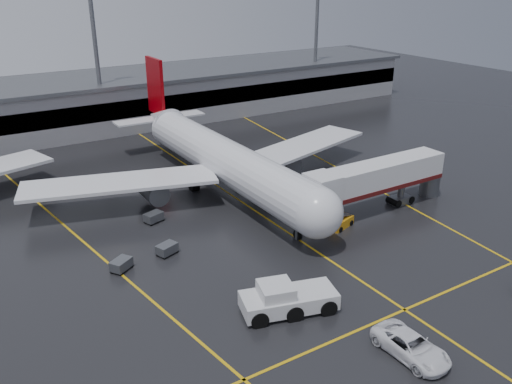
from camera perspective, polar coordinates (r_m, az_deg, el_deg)
ground at (r=61.74m, az=0.59°, el=-2.45°), size 220.00×220.00×0.00m
apron_line_centre at (r=61.74m, az=0.59°, el=-2.45°), size 0.25×90.00×0.02m
apron_line_stop at (r=47.14m, az=15.49°, el=-11.94°), size 60.00×0.25×0.02m
apron_line_left at (r=63.58m, az=-19.91°, el=-3.11°), size 9.99×69.35×0.02m
apron_line_right at (r=79.16m, az=7.69°, el=3.08°), size 7.57×69.64×0.02m
terminal at (r=102.08m, az=-14.27°, el=9.51°), size 122.00×19.00×8.60m
light_mast_mid at (r=93.34m, az=-16.66°, el=14.46°), size 3.00×1.20×25.45m
light_mast_right at (r=114.07m, az=6.42°, el=16.52°), size 3.00×1.20×25.45m
main_airliner at (r=67.96m, az=-3.82°, el=3.70°), size 48.80×45.60×14.10m
jet_bridge at (r=62.87m, az=12.76°, el=1.33°), size 19.90×3.40×6.05m
pushback_tractor at (r=44.82m, az=3.22°, el=-11.31°), size 8.40×5.23×2.80m
belt_loader at (r=59.46m, az=8.98°, el=-3.23°), size 3.54×2.33×2.08m
service_van_a at (r=41.96m, az=16.12°, el=-15.43°), size 2.96×6.15×1.69m
baggage_cart_a at (r=53.93m, az=-9.43°, el=-5.95°), size 2.33×1.91×1.12m
baggage_cart_b at (r=52.11m, az=-14.12°, el=-7.44°), size 2.39×2.17×1.12m
baggage_cart_c at (r=60.88m, az=-10.80°, el=-2.61°), size 2.30×1.85×1.12m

